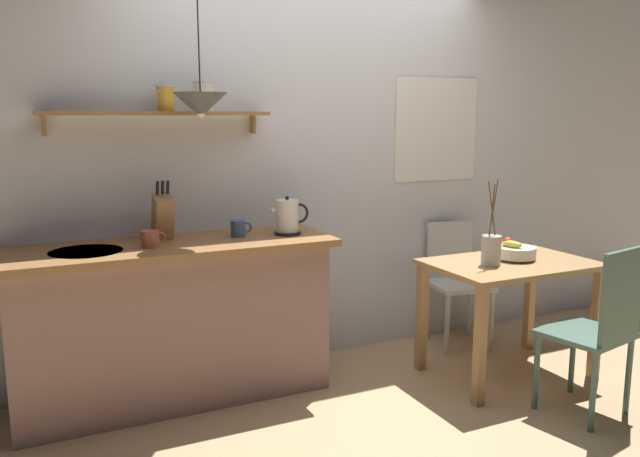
{
  "coord_description": "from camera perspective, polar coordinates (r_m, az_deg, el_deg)",
  "views": [
    {
      "loc": [
        -1.76,
        -3.23,
        1.63
      ],
      "look_at": [
        -0.1,
        0.25,
        0.95
      ],
      "focal_mm": 36.05,
      "sensor_mm": 36.0,
      "label": 1
    }
  ],
  "objects": [
    {
      "name": "ground_plane",
      "position": [
        4.02,
        2.91,
        -13.91
      ],
      "size": [
        14.0,
        14.0,
        0.0
      ],
      "primitive_type": "plane",
      "color": "tan"
    },
    {
      "name": "back_wall",
      "position": [
        4.36,
        1.35,
        6.33
      ],
      "size": [
        6.8,
        0.11,
        2.7
      ],
      "color": "silver",
      "rests_on": "ground_plane"
    },
    {
      "name": "kitchen_counter",
      "position": [
        3.81,
        -12.91,
        -7.99
      ],
      "size": [
        1.83,
        0.63,
        0.93
      ],
      "color": "gray",
      "rests_on": "ground_plane"
    },
    {
      "name": "wall_shelf",
      "position": [
        3.81,
        -13.24,
        10.47
      ],
      "size": [
        1.29,
        0.2,
        0.3
      ],
      "color": "#9E6B3D"
    },
    {
      "name": "dining_table",
      "position": [
        4.19,
        16.49,
        -4.45
      ],
      "size": [
        1.01,
        0.68,
        0.73
      ],
      "color": "tan",
      "rests_on": "ground_plane"
    },
    {
      "name": "dining_chair_near",
      "position": [
        3.79,
        23.61,
        -7.77
      ],
      "size": [
        0.49,
        0.48,
        0.95
      ],
      "color": "#4C6B5B",
      "rests_on": "ground_plane"
    },
    {
      "name": "dining_chair_far",
      "position": [
        4.73,
        11.93,
        -4.16
      ],
      "size": [
        0.47,
        0.48,
        0.87
      ],
      "color": "silver",
      "rests_on": "ground_plane"
    },
    {
      "name": "fruit_bowl",
      "position": [
        4.23,
        16.89,
        -1.94
      ],
      "size": [
        0.25,
        0.25,
        0.14
      ],
      "color": "silver",
      "rests_on": "dining_table"
    },
    {
      "name": "twig_vase",
      "position": [
        4.01,
        14.96,
        -1.82
      ],
      "size": [
        0.12,
        0.12,
        0.52
      ],
      "color": "#B7B2A8",
      "rests_on": "dining_table"
    },
    {
      "name": "electric_kettle",
      "position": [
        3.84,
        -2.88,
        1.0
      ],
      "size": [
        0.24,
        0.16,
        0.23
      ],
      "color": "black",
      "rests_on": "kitchen_counter"
    },
    {
      "name": "knife_block",
      "position": [
        3.77,
        -13.78,
        1.09
      ],
      "size": [
        0.1,
        0.2,
        0.34
      ],
      "color": "tan",
      "rests_on": "kitchen_counter"
    },
    {
      "name": "coffee_mug_by_sink",
      "position": [
        3.59,
        -14.8,
        -0.89
      ],
      "size": [
        0.13,
        0.1,
        0.09
      ],
      "color": "#C6664C",
      "rests_on": "kitchen_counter"
    },
    {
      "name": "coffee_mug_spare",
      "position": [
        3.8,
        -7.24,
        0.02
      ],
      "size": [
        0.13,
        0.09,
        0.1
      ],
      "color": "#3D5B89",
      "rests_on": "kitchen_counter"
    },
    {
      "name": "pendant_lamp",
      "position": [
        3.59,
        -10.56,
        10.75
      ],
      "size": [
        0.29,
        0.29,
        0.64
      ],
      "color": "black"
    }
  ]
}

